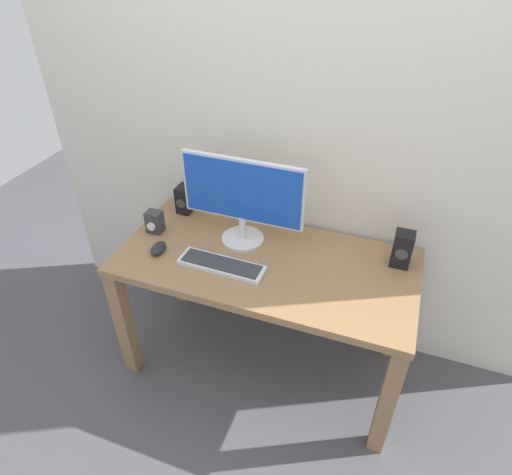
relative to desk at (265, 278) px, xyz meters
The scene contains 9 objects.
ground_plane 0.62m from the desk, ahead, with size 6.00×6.00×0.00m, color #4C4C51.
wall_back 0.96m from the desk, 90.00° to the left, with size 2.86×0.04×3.00m, color silver.
desk is the anchor object (origin of this frame).
monitor 0.42m from the desk, 143.27° to the left, with size 0.61×0.21×0.45m.
keyboard_primary 0.25m from the desk, 145.06° to the right, with size 0.42×0.13×0.02m.
mouse 0.55m from the desk, 166.76° to the right, with size 0.07×0.11×0.04m, color #232328.
speaker_right 0.67m from the desk, 17.17° to the left, with size 0.09×0.09×0.18m.
speaker_left 0.64m from the desk, 155.26° to the left, with size 0.08×0.10×0.15m.
audio_controller 0.64m from the desk, behind, with size 0.08×0.08×0.12m.
Camera 1 is at (0.52, -1.56, 2.08)m, focal length 31.07 mm.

